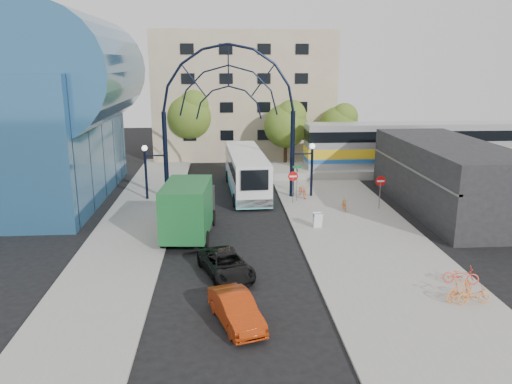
{
  "coord_description": "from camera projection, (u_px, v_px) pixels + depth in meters",
  "views": [
    {
      "loc": [
        -0.62,
        -24.86,
        10.68
      ],
      "look_at": [
        1.54,
        6.0,
        2.6
      ],
      "focal_mm": 35.0,
      "sensor_mm": 36.0,
      "label": 1
    }
  ],
  "objects": [
    {
      "name": "gateway_arch",
      "position": [
        229.0,
        91.0,
        38.09
      ],
      "size": [
        13.64,
        0.44,
        12.1
      ],
      "color": "black",
      "rests_on": "ground"
    },
    {
      "name": "city_bus",
      "position": [
        246.0,
        171.0,
        42.05
      ],
      "size": [
        3.4,
        12.49,
        3.39
      ],
      "rotation": [
        0.0,
        0.0,
        0.05
      ],
      "color": "white",
      "rests_on": "ground"
    },
    {
      "name": "do_not_enter_sign",
      "position": [
        380.0,
        184.0,
        36.63
      ],
      "size": [
        0.76,
        0.07,
        2.48
      ],
      "color": "slate",
      "rests_on": "sidewalk_east"
    },
    {
      "name": "sidewalk_east",
      "position": [
        361.0,
        238.0,
        31.12
      ],
      "size": [
        8.0,
        56.0,
        0.12
      ],
      "primitive_type": "cube",
      "color": "gray",
      "rests_on": "ground"
    },
    {
      "name": "sandwich_board",
      "position": [
        318.0,
        218.0,
        32.7
      ],
      "size": [
        0.55,
        0.61,
        0.99
      ],
      "color": "white",
      "rests_on": "sidewalk_east"
    },
    {
      "name": "transit_hall",
      "position": [
        31.0,
        115.0,
        38.49
      ],
      "size": [
        16.5,
        18.0,
        14.5
      ],
      "color": "#2A5983",
      "rests_on": "ground"
    },
    {
      "name": "green_truck",
      "position": [
        189.0,
        208.0,
        31.27
      ],
      "size": [
        3.23,
        7.34,
        3.61
      ],
      "rotation": [
        0.0,
        0.0,
        -0.08
      ],
      "color": "black",
      "rests_on": "ground"
    },
    {
      "name": "tree_north_c",
      "position": [
        340.0,
        124.0,
        53.43
      ],
      "size": [
        4.16,
        4.16,
        6.5
      ],
      "color": "#382314",
      "rests_on": "ground"
    },
    {
      "name": "plaza_west",
      "position": [
        132.0,
        232.0,
        32.08
      ],
      "size": [
        5.0,
        50.0,
        0.12
      ],
      "primitive_type": "cube",
      "color": "gray",
      "rests_on": "ground"
    },
    {
      "name": "street_name_sign",
      "position": [
        297.0,
        176.0,
        38.71
      ],
      "size": [
        0.7,
        0.7,
        2.8
      ],
      "color": "slate",
      "rests_on": "sidewalk_east"
    },
    {
      "name": "ground",
      "position": [
        235.0,
        268.0,
        26.74
      ],
      "size": [
        120.0,
        120.0,
        0.0
      ],
      "primitive_type": "plane",
      "color": "black",
      "rests_on": "ground"
    },
    {
      "name": "train_platform",
      "position": [
        431.0,
        170.0,
        49.22
      ],
      "size": [
        32.0,
        5.0,
        0.8
      ],
      "primitive_type": "cube",
      "color": "gray",
      "rests_on": "ground"
    },
    {
      "name": "red_sedan",
      "position": [
        236.0,
        309.0,
        20.85
      ],
      "size": [
        2.51,
        4.18,
        1.3
      ],
      "primitive_type": "imported",
      "rotation": [
        0.0,
        0.0,
        0.31
      ],
      "color": "#982A09",
      "rests_on": "ground"
    },
    {
      "name": "tree_north_a",
      "position": [
        287.0,
        123.0,
        51.01
      ],
      "size": [
        4.48,
        4.48,
        7.0
      ],
      "color": "#382314",
      "rests_on": "ground"
    },
    {
      "name": "train_car",
      "position": [
        433.0,
        144.0,
        48.59
      ],
      "size": [
        25.1,
        3.05,
        4.2
      ],
      "color": "#B7B7BC",
      "rests_on": "train_platform"
    },
    {
      "name": "bike_far_c",
      "position": [
        474.0,
        295.0,
        22.39
      ],
      "size": [
        1.63,
        0.7,
        0.83
      ],
      "primitive_type": "imported",
      "rotation": [
        0.0,
        0.0,
        1.66
      ],
      "color": "orange",
      "rests_on": "sidewalk_east"
    },
    {
      "name": "commercial_block_east",
      "position": [
        447.0,
        176.0,
        36.84
      ],
      "size": [
        6.0,
        16.0,
        5.0
      ],
      "primitive_type": "cube",
      "color": "black",
      "rests_on": "ground"
    },
    {
      "name": "bike_far_b",
      "position": [
        460.0,
        290.0,
        22.71
      ],
      "size": [
        1.73,
        1.16,
        1.02
      ],
      "primitive_type": "imported",
      "rotation": [
        0.0,
        0.0,
        2.02
      ],
      "color": "orange",
      "rests_on": "sidewalk_east"
    },
    {
      "name": "tree_north_b",
      "position": [
        191.0,
        114.0,
        54.03
      ],
      "size": [
        5.12,
        5.12,
        8.0
      ],
      "color": "#382314",
      "rests_on": "ground"
    },
    {
      "name": "bike_far_a",
      "position": [
        461.0,
        275.0,
        24.41
      ],
      "size": [
        1.79,
        1.02,
        0.89
      ],
      "primitive_type": "imported",
      "rotation": [
        0.0,
        0.0,
        1.3
      ],
      "color": "#ED472F",
      "rests_on": "sidewalk_east"
    },
    {
      "name": "stop_sign",
      "position": [
        293.0,
        179.0,
        38.14
      ],
      "size": [
        0.8,
        0.07,
        2.5
      ],
      "color": "slate",
      "rests_on": "sidewalk_east"
    },
    {
      "name": "apartment_block",
      "position": [
        243.0,
        94.0,
        58.86
      ],
      "size": [
        20.0,
        12.1,
        14.0
      ],
      "color": "tan",
      "rests_on": "ground"
    },
    {
      "name": "bike_near_a",
      "position": [
        303.0,
        191.0,
        40.19
      ],
      "size": [
        0.95,
        2.0,
        1.01
      ],
      "primitive_type": "imported",
      "rotation": [
        0.0,
        0.0,
        0.15
      ],
      "color": "orange",
      "rests_on": "sidewalk_east"
    },
    {
      "name": "bike_near_b",
      "position": [
        345.0,
        204.0,
        36.56
      ],
      "size": [
        0.5,
        1.52,
        0.9
      ],
      "primitive_type": "imported",
      "rotation": [
        0.0,
        0.0,
        -0.05
      ],
      "color": "orange",
      "rests_on": "sidewalk_east"
    },
    {
      "name": "black_suv",
      "position": [
        226.0,
        265.0,
        25.58
      ],
      "size": [
        3.32,
        4.84,
        1.23
      ],
      "primitive_type": "imported",
      "rotation": [
        0.0,
        0.0,
        0.32
      ],
      "color": "black",
      "rests_on": "ground"
    }
  ]
}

